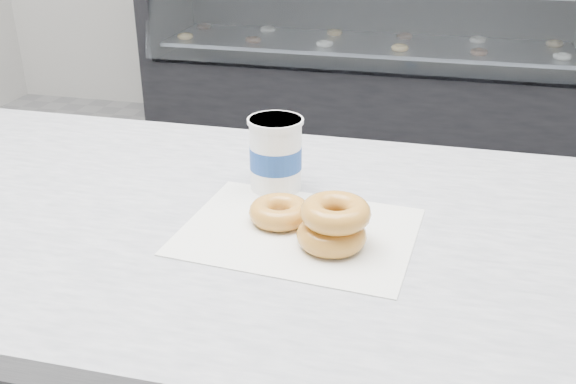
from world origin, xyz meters
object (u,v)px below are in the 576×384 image
donut_stack (334,224)px  coffee_cup (276,153)px  donut_single (280,212)px  display_case (365,59)px

donut_stack → coffee_cup: bearing=127.1°
donut_single → donut_stack: size_ratio=0.69×
display_case → donut_single: display_case is taller
coffee_cup → donut_stack: bearing=-52.3°
coffee_cup → display_case: bearing=94.5°
donut_stack → coffee_cup: 0.22m
donut_stack → coffee_cup: coffee_cup is taller
display_case → coffee_cup: bearing=-86.2°
donut_single → display_case: bearing=94.4°
display_case → donut_stack: size_ratio=17.45×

